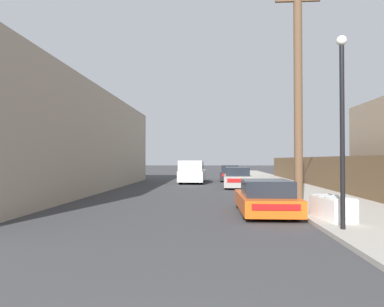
{
  "coord_description": "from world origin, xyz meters",
  "views": [
    {
      "loc": [
        0.3,
        -1.6,
        1.92
      ],
      "look_at": [
        -0.6,
        12.93,
        2.17
      ],
      "focal_mm": 32.0,
      "sensor_mm": 36.0,
      "label": 1
    }
  ],
  "objects_px": {
    "car_parked_mid": "(237,178)",
    "utility_pole": "(298,88)",
    "car_parked_far": "(230,174)",
    "street_lamp": "(342,117)",
    "pickup_truck": "(192,172)",
    "discarded_fridge": "(332,208)",
    "parked_sports_car_red": "(265,198)"
  },
  "relations": [
    {
      "from": "pickup_truck",
      "to": "utility_pole",
      "type": "height_order",
      "value": "utility_pole"
    },
    {
      "from": "parked_sports_car_red",
      "to": "street_lamp",
      "type": "xyz_separation_m",
      "value": [
        1.5,
        -3.16,
        2.47
      ]
    },
    {
      "from": "car_parked_mid",
      "to": "utility_pole",
      "type": "relative_size",
      "value": 0.52
    },
    {
      "from": "utility_pole",
      "to": "street_lamp",
      "type": "distance_m",
      "value": 5.29
    },
    {
      "from": "utility_pole",
      "to": "street_lamp",
      "type": "height_order",
      "value": "utility_pole"
    },
    {
      "from": "parked_sports_car_red",
      "to": "pickup_truck",
      "type": "distance_m",
      "value": 15.84
    },
    {
      "from": "pickup_truck",
      "to": "utility_pole",
      "type": "bearing_deg",
      "value": 111.92
    },
    {
      "from": "car_parked_mid",
      "to": "car_parked_far",
      "type": "height_order",
      "value": "car_parked_far"
    },
    {
      "from": "discarded_fridge",
      "to": "pickup_truck",
      "type": "xyz_separation_m",
      "value": [
        -5.29,
        17.11,
        0.45
      ]
    },
    {
      "from": "car_parked_mid",
      "to": "car_parked_far",
      "type": "bearing_deg",
      "value": 93.18
    },
    {
      "from": "parked_sports_car_red",
      "to": "utility_pole",
      "type": "bearing_deg",
      "value": 47.86
    },
    {
      "from": "discarded_fridge",
      "to": "utility_pole",
      "type": "xyz_separation_m",
      "value": [
        -0.14,
        3.49,
        4.35
      ]
    },
    {
      "from": "parked_sports_car_red",
      "to": "car_parked_far",
      "type": "distance_m",
      "value": 18.56
    },
    {
      "from": "discarded_fridge",
      "to": "pickup_truck",
      "type": "bearing_deg",
      "value": 97.69
    },
    {
      "from": "discarded_fridge",
      "to": "street_lamp",
      "type": "bearing_deg",
      "value": -108.45
    },
    {
      "from": "utility_pole",
      "to": "pickup_truck",
      "type": "bearing_deg",
      "value": 110.71
    },
    {
      "from": "parked_sports_car_red",
      "to": "car_parked_mid",
      "type": "height_order",
      "value": "car_parked_mid"
    },
    {
      "from": "car_parked_far",
      "to": "utility_pole",
      "type": "distance_m",
      "value": 17.36
    },
    {
      "from": "pickup_truck",
      "to": "discarded_fridge",
      "type": "bearing_deg",
      "value": 108.39
    },
    {
      "from": "car_parked_far",
      "to": "street_lamp",
      "type": "distance_m",
      "value": 21.92
    },
    {
      "from": "car_parked_far",
      "to": "pickup_truck",
      "type": "height_order",
      "value": "pickup_truck"
    },
    {
      "from": "parked_sports_car_red",
      "to": "car_parked_mid",
      "type": "xyz_separation_m",
      "value": [
        -0.2,
        11.42,
        0.1
      ]
    },
    {
      "from": "car_parked_far",
      "to": "street_lamp",
      "type": "relative_size",
      "value": 0.9
    },
    {
      "from": "street_lamp",
      "to": "discarded_fridge",
      "type": "bearing_deg",
      "value": 81.04
    },
    {
      "from": "car_parked_far",
      "to": "utility_pole",
      "type": "xyz_separation_m",
      "value": [
        1.93,
        -16.74,
        4.16
      ]
    },
    {
      "from": "car_parked_far",
      "to": "utility_pole",
      "type": "height_order",
      "value": "utility_pole"
    },
    {
      "from": "car_parked_mid",
      "to": "street_lamp",
      "type": "distance_m",
      "value": 14.87
    },
    {
      "from": "utility_pole",
      "to": "car_parked_mid",
      "type": "bearing_deg",
      "value": 100.61
    },
    {
      "from": "car_parked_mid",
      "to": "utility_pole",
      "type": "bearing_deg",
      "value": -77.25
    },
    {
      "from": "parked_sports_car_red",
      "to": "car_parked_far",
      "type": "bearing_deg",
      "value": 90.34
    },
    {
      "from": "parked_sports_car_red",
      "to": "street_lamp",
      "type": "relative_size",
      "value": 0.82
    },
    {
      "from": "discarded_fridge",
      "to": "utility_pole",
      "type": "bearing_deg",
      "value": 82.78
    }
  ]
}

